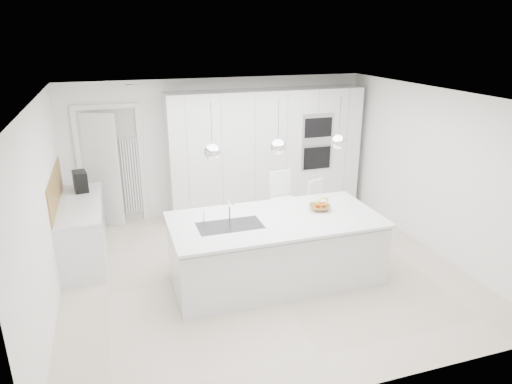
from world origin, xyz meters
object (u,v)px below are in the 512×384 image
object	(u,v)px
island_base	(276,251)
espresso_machine	(80,181)
fruit_bowl	(320,207)
bar_stool_right	(318,212)
bar_stool_left	(283,211)

from	to	relation	value
island_base	espresso_machine	world-z (taller)	espresso_machine
fruit_bowl	bar_stool_right	world-z (taller)	bar_stool_right
espresso_machine	fruit_bowl	bearing A→B (deg)	-39.81
fruit_bowl	bar_stool_right	xyz separation A→B (m)	(0.36, 0.80, -0.43)
fruit_bowl	espresso_machine	xyz separation A→B (m)	(-3.23, 1.87, 0.12)
fruit_bowl	espresso_machine	bearing A→B (deg)	149.86
espresso_machine	bar_stool_right	bearing A→B (deg)	-26.29
island_base	bar_stool_left	xyz separation A→B (m)	(0.46, 0.96, 0.17)
fruit_bowl	bar_stool_left	world-z (taller)	bar_stool_left
island_base	espresso_machine	bearing A→B (deg)	141.40
fruit_bowl	bar_stool_left	bearing A→B (deg)	106.01
island_base	bar_stool_right	size ratio (longest dim) A/B	2.77
bar_stool_left	bar_stool_right	bearing A→B (deg)	-10.94
espresso_machine	bar_stool_right	size ratio (longest dim) A/B	0.32
fruit_bowl	island_base	bearing A→B (deg)	-168.21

